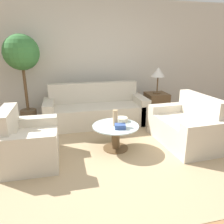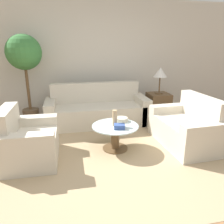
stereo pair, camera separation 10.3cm
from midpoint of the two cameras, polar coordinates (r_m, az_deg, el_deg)
ground_plane at (r=2.91m, az=6.31°, el=-16.78°), size 14.00×14.00×0.00m
wall_back at (r=5.26m, az=-3.21°, el=13.76°), size 10.00×0.06×2.60m
rug at (r=3.60m, az=1.66°, el=-9.51°), size 3.53×3.40×0.01m
sofa_main at (r=4.65m, az=-3.26°, el=0.40°), size 2.10×0.80×0.84m
armchair at (r=3.36m, az=-20.60°, el=-7.64°), size 0.74×0.94×0.80m
loveseat at (r=3.90m, az=20.00°, el=-4.10°), size 0.81×1.27×0.82m
coffee_table at (r=3.49m, az=1.69°, el=-5.72°), size 0.73×0.73×0.40m
side_table at (r=5.05m, az=12.53°, el=1.54°), size 0.46×0.46×0.58m
table_lamp at (r=4.90m, az=13.09°, el=9.83°), size 0.30×0.30×0.57m
potted_plant at (r=4.76m, az=-21.30°, el=12.85°), size 0.69×0.69×1.82m
vase at (r=3.38m, az=1.60°, el=-1.58°), size 0.08×0.08×0.25m
bowl at (r=3.61m, az=3.33°, el=-1.95°), size 0.20×0.20×0.06m
book_stack at (r=3.31m, az=2.84°, el=-3.79°), size 0.18×0.16×0.07m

